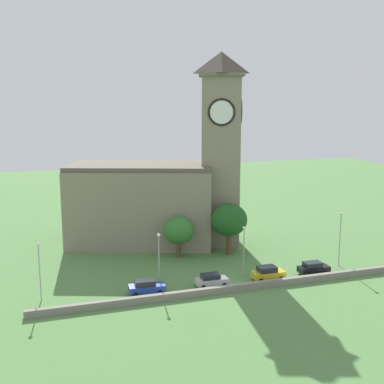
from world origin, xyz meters
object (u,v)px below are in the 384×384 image
(streetlamp_west_mid, at_px, (159,252))
(streetlamp_central, at_px, (244,243))
(tree_churchyard, at_px, (229,220))
(car_black, at_px, (313,268))
(streetlamp_east_mid, at_px, (340,231))
(car_silver, at_px, (211,280))
(car_yellow, at_px, (268,273))
(streetlamp_west_end, at_px, (39,262))
(car_blue, at_px, (146,287))
(tree_riverside_east, at_px, (179,230))
(church, at_px, (160,190))

(streetlamp_west_mid, bearing_deg, streetlamp_central, 0.34)
(tree_churchyard, bearing_deg, car_black, -56.71)
(tree_churchyard, bearing_deg, streetlamp_east_mid, -36.89)
(car_silver, distance_m, car_yellow, 7.91)
(streetlamp_west_mid, distance_m, streetlamp_east_mid, 26.70)
(streetlamp_west_end, distance_m, streetlamp_east_mid, 41.14)
(car_yellow, xyz_separation_m, car_black, (6.95, 0.11, -0.08))
(car_blue, height_order, tree_churchyard, tree_churchyard)
(car_silver, height_order, streetlamp_east_mid, streetlamp_east_mid)
(streetlamp_west_mid, height_order, tree_riverside_east, streetlamp_west_mid)
(streetlamp_east_mid, height_order, tree_churchyard, tree_churchyard)
(church, xyz_separation_m, car_silver, (1.27, -20.81, -8.08))
(tree_churchyard, bearing_deg, car_silver, -121.59)
(car_blue, distance_m, streetlamp_central, 14.33)
(church, xyz_separation_m, car_yellow, (9.18, -21.06, -7.96))
(streetlamp_west_mid, height_order, streetlamp_east_mid, streetlamp_east_mid)
(car_blue, xyz_separation_m, streetlamp_west_mid, (2.02, 1.53, 3.85))
(car_silver, bearing_deg, streetlamp_west_mid, 165.56)
(car_yellow, height_order, tree_churchyard, tree_churchyard)
(tree_riverside_east, bearing_deg, streetlamp_west_end, -152.01)
(streetlamp_central, xyz_separation_m, tree_churchyard, (1.91, 9.88, 0.74))
(car_yellow, bearing_deg, car_blue, 178.65)
(tree_riverside_east, bearing_deg, streetlamp_central, -62.31)
(tree_riverside_east, bearing_deg, car_silver, -87.47)
(church, distance_m, streetlamp_west_mid, 20.27)
(streetlamp_west_end, bearing_deg, streetlamp_east_mid, -0.23)
(car_blue, bearing_deg, streetlamp_west_end, 171.64)
(streetlamp_central, relative_size, streetlamp_east_mid, 0.90)
(car_blue, bearing_deg, streetlamp_central, 6.65)
(streetlamp_west_mid, bearing_deg, streetlamp_west_end, 178.82)
(streetlamp_west_mid, distance_m, tree_riverside_east, 12.59)
(car_yellow, distance_m, streetlamp_west_end, 29.16)
(tree_riverside_east, bearing_deg, streetlamp_west_mid, -117.99)
(streetlamp_west_end, distance_m, tree_riverside_east, 23.05)
(car_yellow, bearing_deg, tree_riverside_east, 123.04)
(streetlamp_west_end, height_order, tree_riverside_east, streetlamp_west_end)
(streetlamp_east_mid, bearing_deg, car_blue, -176.69)
(car_blue, relative_size, car_yellow, 1.06)
(car_yellow, distance_m, tree_riverside_east, 15.87)
(car_silver, xyz_separation_m, tree_churchyard, (7.14, 11.61, 4.63))
(streetlamp_west_end, relative_size, streetlamp_east_mid, 0.91)
(car_yellow, bearing_deg, car_black, 0.90)
(streetlamp_west_mid, relative_size, tree_churchyard, 0.89)
(car_silver, xyz_separation_m, streetlamp_central, (5.23, 1.73, 3.89))
(tree_churchyard, height_order, tree_riverside_east, tree_churchyard)
(car_yellow, xyz_separation_m, streetlamp_east_mid, (12.32, 2.05, 4.22))
(car_black, distance_m, streetlamp_east_mid, 7.14)
(car_yellow, xyz_separation_m, streetlamp_west_end, (-28.82, 2.21, 3.84))
(streetlamp_east_mid, bearing_deg, streetlamp_west_mid, -179.72)
(car_blue, bearing_deg, streetlamp_east_mid, 3.31)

